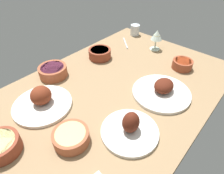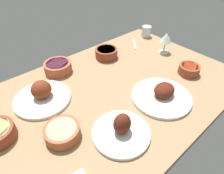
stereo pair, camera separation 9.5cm
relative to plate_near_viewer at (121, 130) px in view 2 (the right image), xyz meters
The scene contains 11 objects.
dining_table 28.38cm from the plate_near_viewer, 56.70° to the left, with size 140.00×90.00×4.00cm, color #937551.
plate_near_viewer is the anchor object (origin of this frame).
plate_far_side 43.18cm from the plate_near_viewer, 110.19° to the left, with size 27.52×27.52×10.35cm.
plate_center_main 30.21cm from the plate_near_viewer, ahead, with size 29.41×29.41×7.95cm.
bowl_pasta 23.64cm from the plate_near_viewer, 141.43° to the left, with size 14.36×14.36×5.14cm.
bowl_onions 57.02cm from the plate_near_viewer, 87.25° to the left, with size 15.75×15.75×5.95cm.
bowl_sauce 58.98cm from the plate_near_viewer, ahead, with size 11.80×11.80×5.29cm.
bowl_soup 61.66cm from the plate_near_viewer, 55.87° to the left, with size 14.39×14.39×6.03cm.
wine_glass 74.99cm from the plate_near_viewer, 23.82° to the left, with size 7.60×7.60×14.00cm.
water_tumbler 95.64cm from the plate_near_viewer, 35.02° to the left, with size 7.13×7.13×8.09cm, color silver.
fork_loose 79.93cm from the plate_near_viewer, 39.67° to the left, with size 16.78×0.90×0.80cm, color silver.
Camera 2 is at (-49.17, -56.26, 68.27)cm, focal length 30.11 mm.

